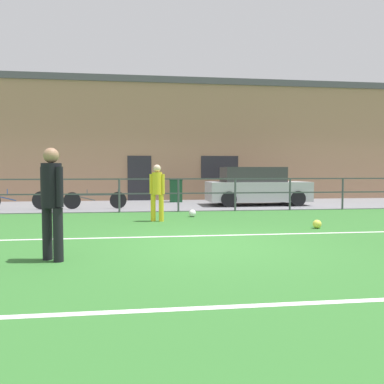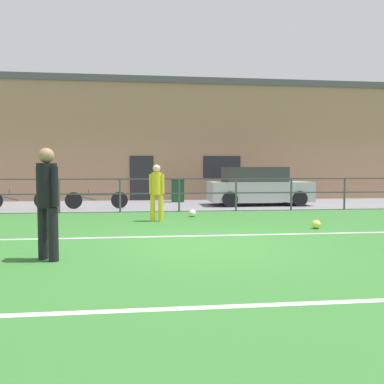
# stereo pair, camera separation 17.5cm
# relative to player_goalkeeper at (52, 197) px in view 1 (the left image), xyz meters

# --- Properties ---
(ground) EXTENTS (60.00, 44.00, 0.04)m
(ground) POSITION_rel_player_goalkeeper_xyz_m (2.64, 0.94, -1.03)
(ground) COLOR #33702D
(field_line_touchline) EXTENTS (36.00, 0.11, 0.00)m
(field_line_touchline) POSITION_rel_player_goalkeeper_xyz_m (2.64, 1.97, -1.00)
(field_line_touchline) COLOR white
(field_line_touchline) RESTS_ON ground
(field_line_hash) EXTENTS (36.00, 0.11, 0.00)m
(field_line_hash) POSITION_rel_player_goalkeeper_xyz_m (2.64, -2.38, -1.00)
(field_line_hash) COLOR white
(field_line_hash) RESTS_ON ground
(pavement_strip) EXTENTS (48.00, 5.00, 0.02)m
(pavement_strip) POSITION_rel_player_goalkeeper_xyz_m (2.64, 9.44, -1.00)
(pavement_strip) COLOR slate
(pavement_strip) RESTS_ON ground
(perimeter_fence) EXTENTS (36.07, 0.07, 1.15)m
(perimeter_fence) POSITION_rel_player_goalkeeper_xyz_m (2.64, 6.94, -0.26)
(perimeter_fence) COLOR #474C51
(perimeter_fence) RESTS_ON ground
(clubhouse_facade) EXTENTS (28.00, 2.56, 5.78)m
(clubhouse_facade) POSITION_rel_player_goalkeeper_xyz_m (2.64, 13.14, 1.90)
(clubhouse_facade) COLOR #A37A5B
(clubhouse_facade) RESTS_ON ground
(player_goalkeeper) EXTENTS (0.40, 0.35, 1.77)m
(player_goalkeeper) POSITION_rel_player_goalkeeper_xyz_m (0.00, 0.00, 0.00)
(player_goalkeeper) COLOR black
(player_goalkeeper) RESTS_ON ground
(player_striker) EXTENTS (0.42, 0.28, 1.58)m
(player_striker) POSITION_rel_player_goalkeeper_xyz_m (1.82, 4.53, -0.11)
(player_striker) COLOR gold
(player_striker) RESTS_ON ground
(soccer_ball_match) EXTENTS (0.21, 0.21, 0.21)m
(soccer_ball_match) POSITION_rel_player_goalkeeper_xyz_m (5.65, 2.68, -0.90)
(soccer_ball_match) COLOR #E5E04C
(soccer_ball_match) RESTS_ON ground
(soccer_ball_spare) EXTENTS (0.22, 0.22, 0.22)m
(soccer_ball_spare) POSITION_rel_player_goalkeeper_xyz_m (2.92, 5.42, -0.90)
(soccer_ball_spare) COLOR white
(soccer_ball_spare) RESTS_ON ground
(parked_car_red) EXTENTS (4.05, 1.83, 1.53)m
(parked_car_red) POSITION_rel_player_goalkeeper_xyz_m (6.00, 8.95, -0.26)
(parked_car_red) COLOR #B7B7BC
(parked_car_red) RESTS_ON pavement_strip
(bicycle_parked_0) EXTENTS (2.37, 0.04, 0.75)m
(bicycle_parked_0) POSITION_rel_player_goalkeeper_xyz_m (-3.04, 8.14, -0.64)
(bicycle_parked_0) COLOR black
(bicycle_parked_0) RESTS_ON pavement_strip
(bicycle_parked_2) EXTENTS (2.25, 0.04, 0.71)m
(bicycle_parked_2) POSITION_rel_player_goalkeeper_xyz_m (-0.30, 8.14, -0.66)
(bicycle_parked_2) COLOR black
(bicycle_parked_2) RESTS_ON pavement_strip
(trash_bin_0) EXTENTS (0.56, 0.47, 1.04)m
(trash_bin_0) POSITION_rel_player_goalkeeper_xyz_m (2.89, 10.79, -0.46)
(trash_bin_0) COLOR #194C28
(trash_bin_0) RESTS_ON pavement_strip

